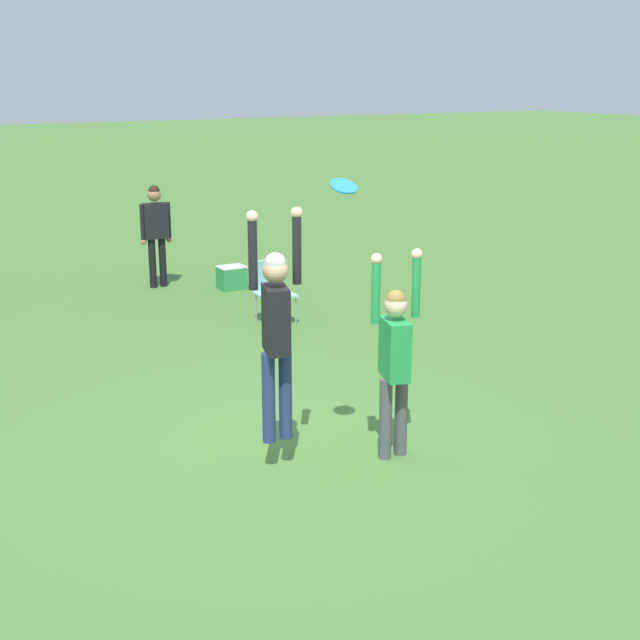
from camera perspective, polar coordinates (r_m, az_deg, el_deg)
ground_plane at (r=8.76m, az=-2.30°, el=-8.06°), size 120.00×120.00×0.00m
person_jumping at (r=7.85m, az=-2.83°, el=-0.08°), size 0.53×0.42×2.12m
person_defending at (r=8.21m, az=4.81°, el=-2.03°), size 0.54×0.43×1.98m
frisbee at (r=7.60m, az=1.52°, el=8.57°), size 0.24×0.23×0.12m
camping_chair_1 at (r=12.88m, az=-3.08°, el=2.17°), size 0.52×0.56×0.91m
person_spectator_far at (r=15.20m, az=-10.47°, el=5.91°), size 0.55×0.25×1.72m
cooler_box at (r=15.04m, az=-5.67°, el=2.72°), size 0.44×0.35×0.39m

